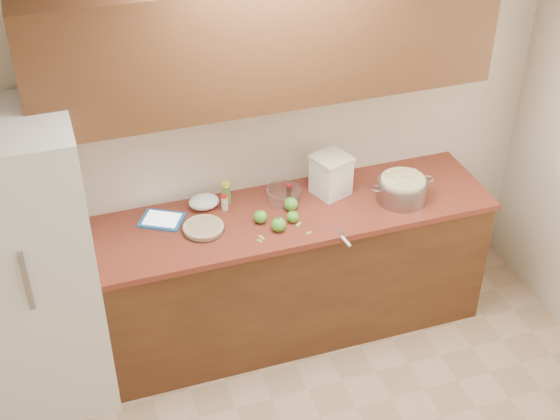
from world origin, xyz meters
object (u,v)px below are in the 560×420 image
object	(u,v)px
flour_canister	(331,175)
tablet	(162,220)
pie	(203,228)
colander	(402,189)

from	to	relation	value
flour_canister	tablet	bearing A→B (deg)	178.32
flour_canister	tablet	distance (m)	1.06
pie	colander	bearing A→B (deg)	-3.13
colander	tablet	world-z (taller)	colander
colander	flour_canister	size ratio (longest dim) A/B	1.53
pie	colander	size ratio (longest dim) A/B	0.60
tablet	flour_canister	bearing A→B (deg)	28.36
colander	flour_canister	xyz separation A→B (m)	(-0.38, 0.21, 0.06)
flour_canister	pie	bearing A→B (deg)	-170.51
colander	tablet	distance (m)	1.45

